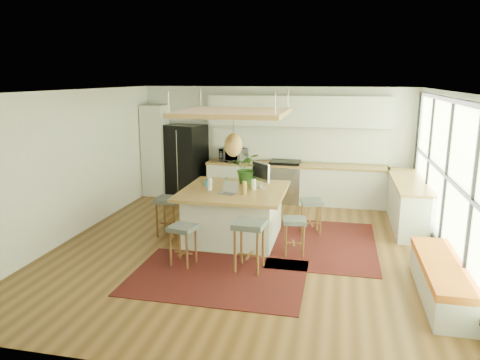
% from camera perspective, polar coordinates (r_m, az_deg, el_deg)
% --- Properties ---
extents(floor, '(7.00, 7.00, 0.00)m').
position_cam_1_polar(floor, '(8.00, 0.63, -8.56)').
color(floor, '#503317').
rests_on(floor, ground).
extents(ceiling, '(7.00, 7.00, 0.00)m').
position_cam_1_polar(ceiling, '(7.45, 0.69, 11.15)').
color(ceiling, white).
rests_on(ceiling, ground).
extents(wall_back, '(6.50, 0.00, 6.50)m').
position_cam_1_polar(wall_back, '(11.01, 4.40, 4.63)').
color(wall_back, silver).
rests_on(wall_back, ground).
extents(wall_front, '(6.50, 0.00, 6.50)m').
position_cam_1_polar(wall_front, '(4.38, -8.87, -8.38)').
color(wall_front, silver).
rests_on(wall_front, ground).
extents(wall_left, '(0.00, 7.00, 7.00)m').
position_cam_1_polar(wall_left, '(8.85, -20.41, 1.82)').
color(wall_left, silver).
rests_on(wall_left, ground).
extents(wall_right, '(0.00, 7.00, 7.00)m').
position_cam_1_polar(wall_right, '(7.66, 25.21, -0.23)').
color(wall_right, silver).
rests_on(wall_right, ground).
extents(window_wall, '(0.10, 6.20, 2.60)m').
position_cam_1_polar(window_wall, '(7.64, 25.03, 0.14)').
color(window_wall, black).
rests_on(window_wall, wall_right).
extents(pantry, '(0.55, 0.60, 2.25)m').
position_cam_1_polar(pantry, '(11.52, -10.56, 3.69)').
color(pantry, beige).
rests_on(pantry, floor).
extents(back_counter_base, '(4.20, 0.60, 0.88)m').
position_cam_1_polar(back_counter_base, '(10.80, 6.97, -0.51)').
color(back_counter_base, beige).
rests_on(back_counter_base, floor).
extents(back_counter_top, '(4.24, 0.64, 0.05)m').
position_cam_1_polar(back_counter_top, '(10.71, 7.03, 1.89)').
color(back_counter_top, olive).
rests_on(back_counter_top, back_counter_base).
extents(backsplash, '(4.20, 0.02, 0.80)m').
position_cam_1_polar(backsplash, '(10.93, 7.25, 4.50)').
color(backsplash, white).
rests_on(backsplash, wall_back).
extents(upper_cabinets, '(4.20, 0.34, 0.70)m').
position_cam_1_polar(upper_cabinets, '(10.68, 7.29, 8.63)').
color(upper_cabinets, beige).
rests_on(upper_cabinets, wall_back).
extents(range, '(0.76, 0.62, 1.00)m').
position_cam_1_polar(range, '(10.82, 5.66, -0.13)').
color(range, '#A5A5AA').
rests_on(range, floor).
extents(right_counter_base, '(0.60, 2.50, 0.88)m').
position_cam_1_polar(right_counter_base, '(9.72, 20.38, -2.76)').
color(right_counter_base, beige).
rests_on(right_counter_base, floor).
extents(right_counter_top, '(0.64, 2.54, 0.05)m').
position_cam_1_polar(right_counter_top, '(9.61, 20.59, -0.11)').
color(right_counter_top, olive).
rests_on(right_counter_top, right_counter_base).
extents(window_bench, '(0.52, 2.00, 0.50)m').
position_cam_1_polar(window_bench, '(6.80, 23.97, -11.45)').
color(window_bench, beige).
rests_on(window_bench, floor).
extents(ceiling_panel, '(1.86, 1.86, 0.80)m').
position_cam_1_polar(ceiling_panel, '(7.95, -0.86, 6.57)').
color(ceiling_panel, olive).
rests_on(ceiling_panel, ceiling).
extents(rug_near, '(2.60, 1.80, 0.01)m').
position_cam_1_polar(rug_near, '(6.91, -2.92, -12.15)').
color(rug_near, black).
rests_on(rug_near, floor).
extents(rug_right, '(1.80, 2.60, 0.01)m').
position_cam_1_polar(rug_right, '(8.32, 10.58, -7.88)').
color(rug_right, black).
rests_on(rug_right, floor).
extents(fridge, '(1.06, 0.93, 1.78)m').
position_cam_1_polar(fridge, '(11.30, -6.79, 2.61)').
color(fridge, black).
rests_on(fridge, floor).
extents(island, '(1.85, 1.85, 0.93)m').
position_cam_1_polar(island, '(8.33, -0.75, -4.29)').
color(island, olive).
rests_on(island, floor).
extents(stool_near_left, '(0.45, 0.45, 0.65)m').
position_cam_1_polar(stool_near_left, '(7.26, -7.20, -7.96)').
color(stool_near_left, '#444B4B').
rests_on(stool_near_left, floor).
extents(stool_near_right, '(0.49, 0.49, 0.78)m').
position_cam_1_polar(stool_near_right, '(7.02, 1.18, -8.59)').
color(stool_near_right, '#444B4B').
rests_on(stool_near_right, floor).
extents(stool_right_front, '(0.43, 0.43, 0.63)m').
position_cam_1_polar(stool_right_front, '(7.65, 6.84, -6.84)').
color(stool_right_front, '#444B4B').
rests_on(stool_right_front, floor).
extents(stool_right_back, '(0.48, 0.48, 0.67)m').
position_cam_1_polar(stool_right_back, '(8.69, 8.96, -4.49)').
color(stool_right_back, '#444B4B').
rests_on(stool_right_back, floor).
extents(stool_left_side, '(0.45, 0.45, 0.73)m').
position_cam_1_polar(stool_left_side, '(8.61, -8.95, -4.65)').
color(stool_left_side, '#444B4B').
rests_on(stool_left_side, floor).
extents(laptop, '(0.38, 0.39, 0.22)m').
position_cam_1_polar(laptop, '(7.87, -1.61, -0.91)').
color(laptop, '#A5A5AA').
rests_on(laptop, island).
extents(monitor, '(0.50, 0.49, 0.48)m').
position_cam_1_polar(monitor, '(8.32, 2.63, 0.83)').
color(monitor, '#A5A5AA').
rests_on(monitor, island).
extents(microwave, '(0.67, 0.49, 0.40)m').
position_cam_1_polar(microwave, '(10.87, -0.85, 3.36)').
color(microwave, '#A5A5AA').
rests_on(microwave, back_counter_top).
extents(island_plant, '(0.56, 0.62, 0.48)m').
position_cam_1_polar(island_plant, '(8.59, 0.99, 1.09)').
color(island_plant, '#1E4C19').
rests_on(island_plant, island).
extents(island_bowl, '(0.20, 0.20, 0.05)m').
position_cam_1_polar(island_bowl, '(8.70, -3.94, -0.24)').
color(island_bowl, white).
rests_on(island_bowl, island).
extents(island_bottle_0, '(0.07, 0.07, 0.19)m').
position_cam_1_polar(island_bottle_0, '(8.42, -4.25, -0.20)').
color(island_bottle_0, teal).
rests_on(island_bottle_0, island).
extents(island_bottle_1, '(0.07, 0.07, 0.19)m').
position_cam_1_polar(island_bottle_1, '(8.14, -3.74, -0.64)').
color(island_bottle_1, silver).
rests_on(island_bottle_1, island).
extents(island_bottle_2, '(0.07, 0.07, 0.19)m').
position_cam_1_polar(island_bottle_2, '(7.85, 0.52, -1.13)').
color(island_bottle_2, olive).
rests_on(island_bottle_2, island).
extents(island_bottle_3, '(0.07, 0.07, 0.19)m').
position_cam_1_polar(island_bottle_3, '(8.16, 1.72, -0.58)').
color(island_bottle_3, white).
rests_on(island_bottle_3, island).
extents(island_bottle_4, '(0.07, 0.07, 0.19)m').
position_cam_1_polar(island_bottle_4, '(8.47, -1.69, -0.09)').
color(island_bottle_4, '#6B8A53').
rests_on(island_bottle_4, island).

